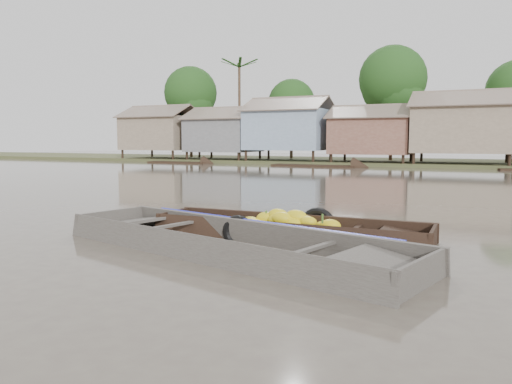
% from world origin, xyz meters
% --- Properties ---
extents(ground, '(120.00, 120.00, 0.00)m').
position_xyz_m(ground, '(0.00, 0.00, 0.00)').
color(ground, '#534940').
rests_on(ground, ground).
extents(riverbank, '(120.00, 12.47, 10.22)m').
position_xyz_m(riverbank, '(3.03, 31.86, 3.07)').
color(riverbank, '#384723').
rests_on(riverbank, ground).
extents(banana_boat, '(5.51, 1.52, 0.79)m').
position_xyz_m(banana_boat, '(0.46, 0.50, 0.15)').
color(banana_boat, black).
rests_on(banana_boat, ground).
extents(viewer_boat, '(7.15, 3.56, 0.56)m').
position_xyz_m(viewer_boat, '(0.07, -1.16, 0.05)').
color(viewer_boat, '#3D3834').
rests_on(viewer_boat, ground).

